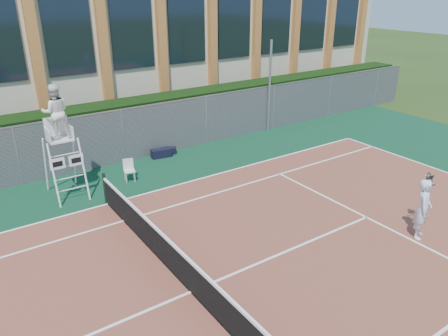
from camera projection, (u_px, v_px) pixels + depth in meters
ground at (191, 293)px, 10.43m from camera, size 120.00×120.00×0.00m
apron at (171, 272)px, 11.19m from camera, size 36.00×20.00×0.01m
tennis_court at (191, 292)px, 10.42m from camera, size 23.77×10.97×0.02m
tennis_net at (190, 274)px, 10.22m from camera, size 0.10×11.30×1.10m
fence at (74, 146)px, 16.69m from camera, size 40.00×0.06×2.20m
hedge at (65, 137)px, 17.60m from camera, size 40.00×1.40×2.20m
building at (12, 40)px, 22.46m from camera, size 45.00×10.60×8.22m
steel_pole at (270, 87)px, 21.17m from camera, size 0.12×0.12×4.43m
umpire_chair at (56, 115)px, 14.22m from camera, size 1.10×1.69×3.93m
plastic_chair at (129, 168)px, 16.24m from camera, size 0.46×0.46×0.82m
sports_bag_near at (161, 153)px, 18.51m from camera, size 0.89×0.46×0.36m
sports_bag_far at (168, 150)px, 18.94m from camera, size 0.73×0.60×0.27m
tennis_player at (423, 209)px, 12.37m from camera, size 1.06×0.81×1.81m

